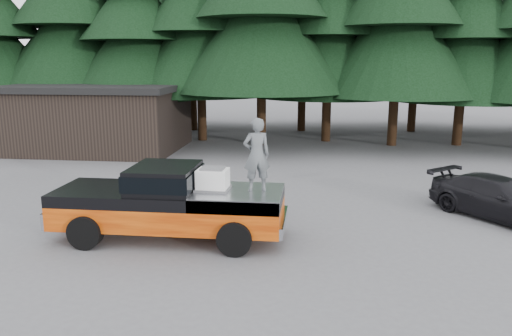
# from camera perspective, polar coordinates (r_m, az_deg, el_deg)

# --- Properties ---
(ground) EXTENTS (120.00, 120.00, 0.00)m
(ground) POSITION_cam_1_polar(r_m,az_deg,el_deg) (13.15, -1.93, -7.94)
(ground) COLOR #535355
(ground) RESTS_ON ground
(pickup_truck) EXTENTS (6.00, 2.04, 1.33)m
(pickup_truck) POSITION_cam_1_polar(r_m,az_deg,el_deg) (13.10, -9.83, -5.14)
(pickup_truck) COLOR orange
(pickup_truck) RESTS_ON ground
(truck_cab) EXTENTS (1.66, 1.90, 0.59)m
(truck_cab) POSITION_cam_1_polar(r_m,az_deg,el_deg) (12.87, -10.42, -1.03)
(truck_cab) COLOR black
(truck_cab) RESTS_ON pickup_truck
(air_compressor) EXTENTS (0.78, 0.65, 0.52)m
(air_compressor) POSITION_cam_1_polar(r_m,az_deg,el_deg) (12.56, -4.96, -1.38)
(air_compressor) COLOR white
(air_compressor) RESTS_ON pickup_truck
(man_on_bed) EXTENTS (0.78, 0.63, 1.84)m
(man_on_bed) POSITION_cam_1_polar(r_m,az_deg,el_deg) (12.31, 0.07, 1.53)
(man_on_bed) COLOR #54595C
(man_on_bed) RESTS_ON pickup_truck
(parked_car) EXTENTS (3.94, 4.27, 1.20)m
(parked_car) POSITION_cam_1_polar(r_m,az_deg,el_deg) (16.13, 26.09, -3.13)
(parked_car) COLOR black
(parked_car) RESTS_ON ground
(utility_building) EXTENTS (8.40, 6.40, 3.30)m
(utility_building) POSITION_cam_1_polar(r_m,az_deg,el_deg) (26.68, -17.42, 5.60)
(utility_building) COLOR black
(utility_building) RESTS_ON ground
(treeline) EXTENTS (60.15, 16.05, 17.50)m
(treeline) POSITION_cam_1_polar(r_m,az_deg,el_deg) (29.58, 4.14, 18.51)
(treeline) COLOR black
(treeline) RESTS_ON ground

